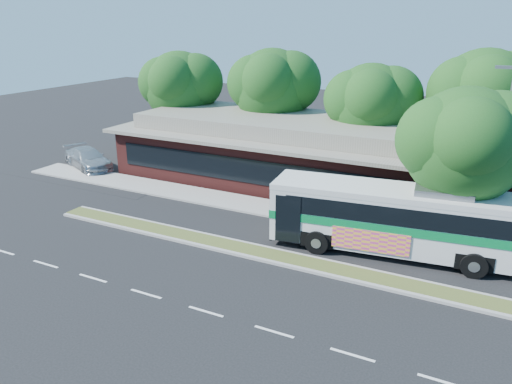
# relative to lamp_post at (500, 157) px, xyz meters

# --- Properties ---
(ground) EXTENTS (120.00, 120.00, 0.00)m
(ground) POSITION_rel_lamp_post_xyz_m (-9.56, -6.00, -4.90)
(ground) COLOR black
(ground) RESTS_ON ground
(median_strip) EXTENTS (26.00, 1.10, 0.15)m
(median_strip) POSITION_rel_lamp_post_xyz_m (-9.56, -5.40, -4.83)
(median_strip) COLOR #3D4C20
(median_strip) RESTS_ON ground
(sidewalk) EXTENTS (44.00, 2.60, 0.12)m
(sidewalk) POSITION_rel_lamp_post_xyz_m (-9.56, 0.40, -4.84)
(sidewalk) COLOR gray
(sidewalk) RESTS_ON ground
(parking_lot) EXTENTS (14.00, 12.00, 0.01)m
(parking_lot) POSITION_rel_lamp_post_xyz_m (-27.56, 4.00, -4.90)
(parking_lot) COLOR black
(parking_lot) RESTS_ON ground
(plaza_building) EXTENTS (33.20, 11.20, 4.45)m
(plaza_building) POSITION_rel_lamp_post_xyz_m (-9.56, 6.99, -2.77)
(plaza_building) COLOR #4F1B19
(plaza_building) RESTS_ON ground
(lamp_post) EXTENTS (0.93, 0.18, 9.07)m
(lamp_post) POSITION_rel_lamp_post_xyz_m (0.00, 0.00, 0.00)
(lamp_post) COLOR slate
(lamp_post) RESTS_ON ground
(tree_bg_a) EXTENTS (6.47, 5.80, 8.63)m
(tree_bg_a) POSITION_rel_lamp_post_xyz_m (-24.15, 9.14, 0.97)
(tree_bg_a) COLOR black
(tree_bg_a) RESTS_ON ground
(tree_bg_b) EXTENTS (6.69, 6.00, 9.00)m
(tree_bg_b) POSITION_rel_lamp_post_xyz_m (-16.13, 10.14, 1.24)
(tree_bg_b) COLOR black
(tree_bg_b) RESTS_ON ground
(tree_bg_c) EXTENTS (6.24, 5.60, 8.26)m
(tree_bg_c) POSITION_rel_lamp_post_xyz_m (-8.16, 9.13, 0.69)
(tree_bg_c) COLOR black
(tree_bg_c) RESTS_ON ground
(tree_bg_d) EXTENTS (6.91, 6.20, 9.37)m
(tree_bg_d) POSITION_rel_lamp_post_xyz_m (-1.12, 10.15, 1.52)
(tree_bg_d) COLOR black
(tree_bg_d) RESTS_ON ground
(transit_bus) EXTENTS (13.21, 4.34, 3.65)m
(transit_bus) POSITION_rel_lamp_post_xyz_m (-3.63, -2.19, -2.87)
(transit_bus) COLOR silver
(transit_bus) RESTS_ON ground
(sedan) EXTENTS (5.81, 4.12, 1.56)m
(sedan) POSITION_rel_lamp_post_xyz_m (-28.56, 1.99, -4.12)
(sedan) COLOR #A5A8AC
(sedan) RESTS_ON ground
(sidewalk_tree) EXTENTS (6.21, 5.57, 8.19)m
(sidewalk_tree) POSITION_rel_lamp_post_xyz_m (-1.17, -0.57, 0.63)
(sidewalk_tree) COLOR black
(sidewalk_tree) RESTS_ON ground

